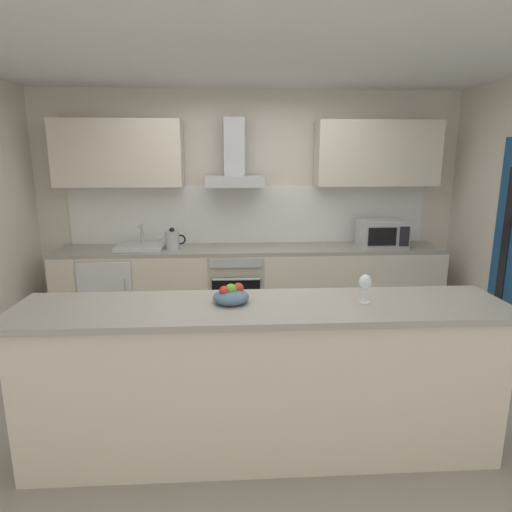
% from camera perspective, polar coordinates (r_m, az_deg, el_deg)
% --- Properties ---
extents(ground, '(5.78, 4.55, 0.02)m').
position_cam_1_polar(ground, '(3.70, 0.49, -17.51)').
color(ground, gray).
extents(ceiling, '(5.78, 4.55, 0.02)m').
position_cam_1_polar(ceiling, '(3.29, 0.58, 26.05)').
color(ceiling, white).
extents(wall_back, '(5.78, 0.12, 2.60)m').
position_cam_1_polar(wall_back, '(5.06, -0.89, 6.43)').
color(wall_back, silver).
rests_on(wall_back, ground).
extents(backsplash_tile, '(4.06, 0.02, 0.66)m').
position_cam_1_polar(backsplash_tile, '(5.00, -0.85, 5.54)').
color(backsplash_tile, white).
extents(counter_back, '(4.20, 0.60, 0.90)m').
position_cam_1_polar(counter_back, '(4.86, -0.66, -4.08)').
color(counter_back, beige).
rests_on(counter_back, ground).
extents(counter_island, '(2.98, 0.64, 1.00)m').
position_cam_1_polar(counter_island, '(2.80, 0.93, -16.01)').
color(counter_island, beige).
rests_on(counter_island, ground).
extents(upper_cabinets, '(4.15, 0.32, 0.70)m').
position_cam_1_polar(upper_cabinets, '(4.80, -0.79, 13.38)').
color(upper_cabinets, beige).
extents(oven, '(0.60, 0.62, 0.80)m').
position_cam_1_polar(oven, '(4.82, -2.68, -4.09)').
color(oven, slate).
rests_on(oven, ground).
extents(refrigerator, '(0.58, 0.60, 0.85)m').
position_cam_1_polar(refrigerator, '(5.00, -18.40, -4.54)').
color(refrigerator, white).
rests_on(refrigerator, ground).
extents(microwave, '(0.50, 0.38, 0.30)m').
position_cam_1_polar(microwave, '(4.95, 16.29, 2.85)').
color(microwave, '#B7BABC').
rests_on(microwave, counter_back).
extents(sink, '(0.50, 0.40, 0.26)m').
position_cam_1_polar(sink, '(4.82, -15.02, 1.21)').
color(sink, silver).
rests_on(sink, counter_back).
extents(kettle, '(0.29, 0.15, 0.24)m').
position_cam_1_polar(kettle, '(4.71, -10.99, 2.10)').
color(kettle, '#B7BABC').
rests_on(kettle, counter_back).
extents(range_hood, '(0.62, 0.45, 0.72)m').
position_cam_1_polar(range_hood, '(4.75, -2.87, 11.90)').
color(range_hood, '#B7BABC').
extents(wine_glass, '(0.08, 0.08, 0.18)m').
position_cam_1_polar(wine_glass, '(2.68, 14.24, -3.53)').
color(wine_glass, silver).
rests_on(wine_glass, counter_island).
extents(fruit_bowl, '(0.22, 0.22, 0.13)m').
position_cam_1_polar(fruit_bowl, '(2.63, -3.32, -5.27)').
color(fruit_bowl, slate).
rests_on(fruit_bowl, counter_island).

